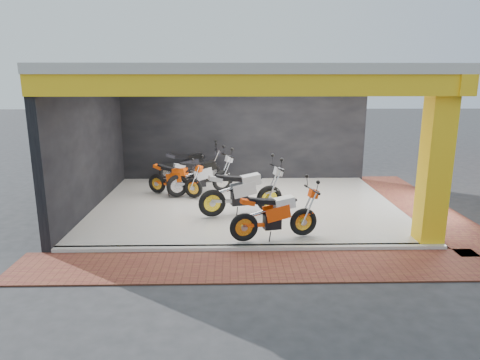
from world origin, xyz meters
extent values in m
plane|color=#2D2D30|center=(0.00, 0.00, 0.00)|extent=(80.00, 80.00, 0.00)
cube|color=white|center=(0.00, 2.00, 0.05)|extent=(8.00, 6.00, 0.10)
cube|color=beige|center=(0.00, 2.00, 3.60)|extent=(8.40, 6.40, 0.20)
cube|color=black|center=(0.00, 5.10, 1.75)|extent=(8.20, 0.20, 3.50)
cube|color=black|center=(-4.10, 2.00, 1.75)|extent=(0.20, 6.20, 3.50)
cube|color=yellow|center=(3.75, -0.75, 1.75)|extent=(0.50, 0.50, 3.50)
cube|color=yellow|center=(0.00, -1.00, 3.30)|extent=(8.40, 0.30, 0.40)
cube|color=yellow|center=(4.00, 2.00, 3.30)|extent=(0.30, 6.40, 0.40)
cube|color=white|center=(0.00, -1.02, 0.05)|extent=(8.00, 0.20, 0.10)
cube|color=brown|center=(0.00, -1.80, 0.01)|extent=(9.00, 1.40, 0.03)
cube|color=brown|center=(4.80, 2.00, 0.01)|extent=(1.40, 7.00, 0.03)
camera|label=1|loc=(-0.40, -9.17, 3.43)|focal=32.00mm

